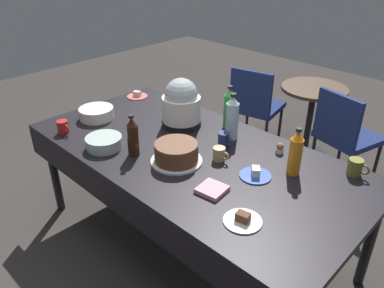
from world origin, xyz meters
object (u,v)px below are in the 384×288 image
at_px(frosted_layer_cake, 176,153).
at_px(cupcake_cocoa, 172,100).
at_px(glass_salad_bowl, 104,142).
at_px(maroon_chair_right, 344,132).
at_px(dessert_plate_coral, 137,96).
at_px(coffee_mug_navy, 224,140).
at_px(soda_bottle_water, 232,118).
at_px(maroon_chair_left, 255,103).
at_px(potluck_table, 192,159).
at_px(cupcake_vanilla, 280,148).
at_px(round_cafe_table, 311,109).
at_px(ceramic_snack_bowl, 97,113).
at_px(dessert_plate_white, 243,220).
at_px(coffee_mug_olive, 355,167).
at_px(slow_cooker, 181,104).
at_px(soda_bottle_cola, 133,137).
at_px(cupcake_lemon, 178,104).
at_px(coffee_mug_red, 63,127).
at_px(dessert_plate_cobalt, 255,174).
at_px(soda_bottle_lime_soda, 229,108).
at_px(soda_bottle_orange_juice, 295,153).
at_px(coffee_mug_tan, 219,154).

height_order(frosted_layer_cake, cupcake_cocoa, frosted_layer_cake).
xyz_separation_m(glass_salad_bowl, maroon_chair_right, (0.81, 1.80, -0.30)).
height_order(frosted_layer_cake, dessert_plate_coral, frosted_layer_cake).
height_order(frosted_layer_cake, coffee_mug_navy, frosted_layer_cake).
relative_size(soda_bottle_water, maroon_chair_left, 0.37).
bearing_deg(maroon_chair_right, potluck_table, -104.76).
bearing_deg(cupcake_vanilla, round_cafe_table, 109.32).
bearing_deg(ceramic_snack_bowl, maroon_chair_left, 78.91).
height_order(dessert_plate_white, soda_bottle_water, soda_bottle_water).
bearing_deg(potluck_table, maroon_chair_right, 75.24).
xyz_separation_m(coffee_mug_olive, maroon_chair_right, (-0.47, 0.99, -0.31)).
bearing_deg(coffee_mug_navy, glass_salad_bowl, -134.92).
xyz_separation_m(slow_cooker, soda_bottle_cola, (0.09, -0.50, -0.04)).
height_order(cupcake_lemon, coffee_mug_red, coffee_mug_red).
bearing_deg(coffee_mug_olive, round_cafe_table, 126.37).
bearing_deg(potluck_table, dessert_plate_cobalt, 5.45).
bearing_deg(maroon_chair_right, ceramic_snack_bowl, -127.73).
distance_m(slow_cooker, dessert_plate_coral, 0.68).
height_order(dessert_plate_cobalt, coffee_mug_navy, coffee_mug_navy).
xyz_separation_m(soda_bottle_cola, coffee_mug_red, (-0.58, -0.15, -0.08)).
bearing_deg(soda_bottle_lime_soda, dessert_plate_coral, -174.25).
bearing_deg(round_cafe_table, potluck_table, -88.28).
bearing_deg(glass_salad_bowl, soda_bottle_cola, 19.88).
bearing_deg(cupcake_cocoa, slow_cooker, -33.49).
bearing_deg(dessert_plate_coral, potluck_table, -19.09).
height_order(soda_bottle_lime_soda, soda_bottle_cola, soda_bottle_lime_soda).
distance_m(coffee_mug_navy, coffee_mug_olive, 0.79).
height_order(dessert_plate_white, soda_bottle_orange_juice, soda_bottle_orange_juice).
bearing_deg(round_cafe_table, cupcake_lemon, -111.87).
relative_size(maroon_chair_left, round_cafe_table, 1.18).
bearing_deg(slow_cooker, glass_salad_bowl, -101.85).
xyz_separation_m(dessert_plate_white, dessert_plate_coral, (-1.61, 0.65, -0.00)).
bearing_deg(ceramic_snack_bowl, dessert_plate_white, -6.70).
xyz_separation_m(ceramic_snack_bowl, soda_bottle_water, (0.91, 0.45, 0.11)).
relative_size(dessert_plate_coral, maroon_chair_left, 0.20).
bearing_deg(glass_salad_bowl, cupcake_lemon, 98.95).
bearing_deg(maroon_chair_right, coffee_mug_navy, -102.25).
bearing_deg(cupcake_cocoa, soda_bottle_lime_soda, -0.93).
bearing_deg(potluck_table, maroon_chair_left, 110.37).
bearing_deg(dessert_plate_white, maroon_chair_left, 123.82).
bearing_deg(dessert_plate_coral, coffee_mug_red, -78.14).
xyz_separation_m(cupcake_lemon, coffee_mug_navy, (0.66, -0.23, 0.02)).
height_order(frosted_layer_cake, soda_bottle_lime_soda, soda_bottle_lime_soda).
height_order(soda_bottle_lime_soda, maroon_chair_left, soda_bottle_lime_soda).
relative_size(dessert_plate_coral, coffee_mug_olive, 1.39).
bearing_deg(dessert_plate_white, cupcake_cocoa, 149.76).
bearing_deg(cupcake_cocoa, soda_bottle_orange_juice, -9.97).
height_order(potluck_table, coffee_mug_tan, coffee_mug_tan).
bearing_deg(soda_bottle_orange_juice, soda_bottle_cola, -148.37).
bearing_deg(soda_bottle_orange_juice, glass_salad_bowl, -150.57).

